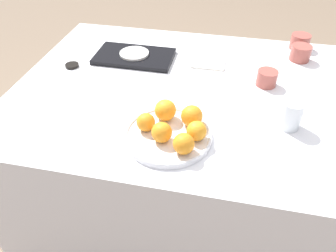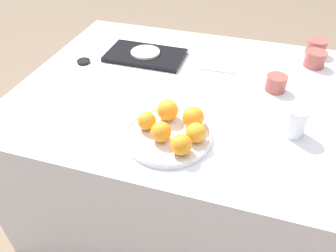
# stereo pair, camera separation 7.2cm
# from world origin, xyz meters

# --- Properties ---
(ground_plane) EXTENTS (12.00, 12.00, 0.00)m
(ground_plane) POSITION_xyz_m (0.00, 0.00, 0.00)
(ground_plane) COLOR #7A6651
(table) EXTENTS (1.49, 1.04, 0.70)m
(table) POSITION_xyz_m (0.00, 0.00, 0.35)
(table) COLOR white
(table) RESTS_ON ground_plane
(fruit_platter) EXTENTS (0.29, 0.29, 0.02)m
(fruit_platter) POSITION_xyz_m (-0.07, -0.31, 0.71)
(fruit_platter) COLOR silver
(fruit_platter) RESTS_ON table
(orange_0) EXTENTS (0.06, 0.06, 0.06)m
(orange_0) POSITION_xyz_m (-0.15, -0.30, 0.75)
(orange_0) COLOR orange
(orange_0) RESTS_ON fruit_platter
(orange_1) EXTENTS (0.07, 0.07, 0.07)m
(orange_1) POSITION_xyz_m (-0.09, -0.34, 0.75)
(orange_1) COLOR orange
(orange_1) RESTS_ON fruit_platter
(orange_2) EXTENTS (0.07, 0.07, 0.07)m
(orange_2) POSITION_xyz_m (-0.01, -0.24, 0.75)
(orange_2) COLOR orange
(orange_2) RESTS_ON fruit_platter
(orange_3) EXTENTS (0.07, 0.07, 0.07)m
(orange_3) POSITION_xyz_m (-0.01, -0.38, 0.75)
(orange_3) COLOR orange
(orange_3) RESTS_ON fruit_platter
(orange_4) EXTENTS (0.07, 0.07, 0.07)m
(orange_4) POSITION_xyz_m (-0.10, -0.23, 0.75)
(orange_4) COLOR orange
(orange_4) RESTS_ON fruit_platter
(orange_5) EXTENTS (0.06, 0.06, 0.06)m
(orange_5) POSITION_xyz_m (0.02, -0.31, 0.75)
(orange_5) COLOR orange
(orange_5) RESTS_ON fruit_platter
(water_glass) EXTENTS (0.07, 0.07, 0.10)m
(water_glass) POSITION_xyz_m (0.31, -0.16, 0.75)
(water_glass) COLOR silver
(water_glass) RESTS_ON table
(serving_tray) EXTENTS (0.35, 0.20, 0.02)m
(serving_tray) POSITION_xyz_m (-0.33, 0.19, 0.71)
(serving_tray) COLOR black
(serving_tray) RESTS_ON table
(side_plate) EXTENTS (0.13, 0.13, 0.01)m
(side_plate) POSITION_xyz_m (-0.33, 0.19, 0.73)
(side_plate) COLOR silver
(side_plate) RESTS_ON serving_tray
(cup_0) EXTENTS (0.08, 0.08, 0.06)m
(cup_0) POSITION_xyz_m (0.25, 0.09, 0.73)
(cup_0) COLOR #9E4C42
(cup_0) RESTS_ON table
(cup_1) EXTENTS (0.09, 0.09, 0.07)m
(cup_1) POSITION_xyz_m (0.40, 0.33, 0.73)
(cup_1) COLOR #9E4C42
(cup_1) RESTS_ON table
(cup_3) EXTENTS (0.09, 0.09, 0.07)m
(cup_3) POSITION_xyz_m (0.41, 0.45, 0.73)
(cup_3) COLOR #9E4C42
(cup_3) RESTS_ON table
(napkin) EXTENTS (0.15, 0.11, 0.01)m
(napkin) POSITION_xyz_m (-0.00, 0.21, 0.70)
(napkin) COLOR silver
(napkin) RESTS_ON table
(soy_dish) EXTENTS (0.06, 0.06, 0.01)m
(soy_dish) POSITION_xyz_m (-0.58, 0.06, 0.71)
(soy_dish) COLOR black
(soy_dish) RESTS_ON table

